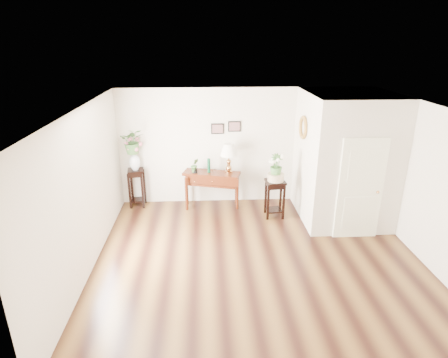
{
  "coord_description": "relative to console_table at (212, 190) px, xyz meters",
  "views": [
    {
      "loc": [
        -0.95,
        -5.9,
        3.88
      ],
      "look_at": [
        -0.57,
        1.3,
        1.13
      ],
      "focal_mm": 30.0,
      "sensor_mm": 36.0,
      "label": 1
    }
  ],
  "objects": [
    {
      "name": "art_print_left",
      "position": [
        0.16,
        0.34,
        1.41
      ],
      "size": [
        0.3,
        0.02,
        0.25
      ],
      "primitive_type": "cube",
      "color": "black",
      "rests_on": "wall_back"
    },
    {
      "name": "ceiling",
      "position": [
        0.81,
        -2.39,
        2.36
      ],
      "size": [
        6.0,
        5.5,
        0.02
      ],
      "primitive_type": "cube",
      "color": "white",
      "rests_on": "ground"
    },
    {
      "name": "wall_right",
      "position": [
        3.81,
        -2.39,
        0.96
      ],
      "size": [
        0.02,
        5.5,
        2.8
      ],
      "primitive_type": "cube",
      "color": "silver",
      "rests_on": "ground"
    },
    {
      "name": "door",
      "position": [
        2.91,
        -1.62,
        0.61
      ],
      "size": [
        0.9,
        0.05,
        2.1
      ],
      "primitive_type": "cube",
      "color": "white",
      "rests_on": "floor"
    },
    {
      "name": "narcissus",
      "position": [
        1.41,
        -0.59,
        0.8
      ],
      "size": [
        0.34,
        0.34,
        0.49
      ],
      "primitive_type": "imported",
      "rotation": [
        0.0,
        0.0,
        0.27
      ],
      "color": "#3F7034",
      "rests_on": "ceramic_bowl"
    },
    {
      "name": "green_vase",
      "position": [
        -0.06,
        0.0,
        0.61
      ],
      "size": [
        0.09,
        0.09,
        0.34
      ],
      "primitive_type": "cylinder",
      "rotation": [
        0.0,
        0.0,
        0.4
      ],
      "color": "#0C4025",
      "rests_on": "console_table"
    },
    {
      "name": "wall_front",
      "position": [
        0.81,
        -5.14,
        0.96
      ],
      "size": [
        6.0,
        0.02,
        2.8
      ],
      "primitive_type": "cube",
      "color": "silver",
      "rests_on": "ground"
    },
    {
      "name": "art_print_right",
      "position": [
        0.56,
        0.34,
        1.46
      ],
      "size": [
        0.3,
        0.02,
        0.25
      ],
      "primitive_type": "cube",
      "color": "black",
      "rests_on": "wall_back"
    },
    {
      "name": "wall_back",
      "position": [
        0.81,
        0.36,
        0.96
      ],
      "size": [
        6.0,
        0.02,
        2.8
      ],
      "primitive_type": "cube",
      "color": "silver",
      "rests_on": "ground"
    },
    {
      "name": "floor",
      "position": [
        0.81,
        -2.39,
        -0.44
      ],
      "size": [
        6.0,
        5.5,
        0.02
      ],
      "primitive_type": "cube",
      "color": "brown",
      "rests_on": "ground"
    },
    {
      "name": "plant_stand_b",
      "position": [
        1.41,
        -0.59,
        -0.01
      ],
      "size": [
        0.45,
        0.45,
        0.87
      ],
      "primitive_type": "cube",
      "rotation": [
        0.0,
        0.0,
        0.11
      ],
      "color": "black",
      "rests_on": "floor"
    },
    {
      "name": "wall_left",
      "position": [
        -2.19,
        -2.39,
        0.96
      ],
      "size": [
        0.02,
        5.5,
        2.8
      ],
      "primitive_type": "cube",
      "color": "silver",
      "rests_on": "ground"
    },
    {
      "name": "partition",
      "position": [
        2.91,
        -0.62,
        0.96
      ],
      "size": [
        1.8,
        1.95,
        2.8
      ],
      "primitive_type": "cube",
      "color": "silver",
      "rests_on": "floor"
    },
    {
      "name": "lily_arrangement",
      "position": [
        -1.8,
        0.15,
        1.19
      ],
      "size": [
        0.56,
        0.5,
        0.6
      ],
      "primitive_type": "imported",
      "rotation": [
        0.0,
        0.0,
        0.05
      ],
      "color": "#3F7034",
      "rests_on": "porcelain_vase"
    },
    {
      "name": "ceramic_bowl",
      "position": [
        1.41,
        -0.59,
        0.51
      ],
      "size": [
        0.39,
        0.39,
        0.16
      ],
      "primitive_type": "cylinder",
      "rotation": [
        0.0,
        0.0,
        0.06
      ],
      "color": "beige",
      "rests_on": "plant_stand_b"
    },
    {
      "name": "console_table",
      "position": [
        0.0,
        0.0,
        0.0
      ],
      "size": [
        1.39,
        0.78,
        0.88
      ],
      "primitive_type": "cube",
      "rotation": [
        0.0,
        0.0,
        -0.27
      ],
      "color": "#411907",
      "rests_on": "floor"
    },
    {
      "name": "table_lamp",
      "position": [
        0.41,
        0.0,
        0.79
      ],
      "size": [
        0.52,
        0.52,
        0.7
      ],
      "primitive_type": "cube",
      "rotation": [
        0.0,
        0.0,
        0.38
      ],
      "color": "#B37D47",
      "rests_on": "console_table"
    },
    {
      "name": "plant_stand_a",
      "position": [
        -1.8,
        0.15,
        0.03
      ],
      "size": [
        0.41,
        0.41,
        0.93
      ],
      "primitive_type": "cube",
      "rotation": [
        0.0,
        0.0,
        0.15
      ],
      "color": "black",
      "rests_on": "floor"
    },
    {
      "name": "potted_plant",
      "position": [
        -0.39,
        0.0,
        0.61
      ],
      "size": [
        0.22,
        0.2,
        0.33
      ],
      "primitive_type": "imported",
      "rotation": [
        0.0,
        0.0,
        0.29
      ],
      "color": "#3F7034",
      "rests_on": "console_table"
    },
    {
      "name": "wall_ornament",
      "position": [
        1.97,
        -0.49,
        1.61
      ],
      "size": [
        0.07,
        0.51,
        0.51
      ],
      "primitive_type": "torus",
      "rotation": [
        0.0,
        1.57,
        0.0
      ],
      "color": "#B39741",
      "rests_on": "partition"
    },
    {
      "name": "porcelain_vase",
      "position": [
        -1.8,
        0.15,
        0.72
      ],
      "size": [
        0.26,
        0.26,
        0.44
      ],
      "primitive_type": null,
      "rotation": [
        0.0,
        0.0,
        0.0
      ],
      "color": "white",
      "rests_on": "plant_stand_a"
    }
  ]
}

